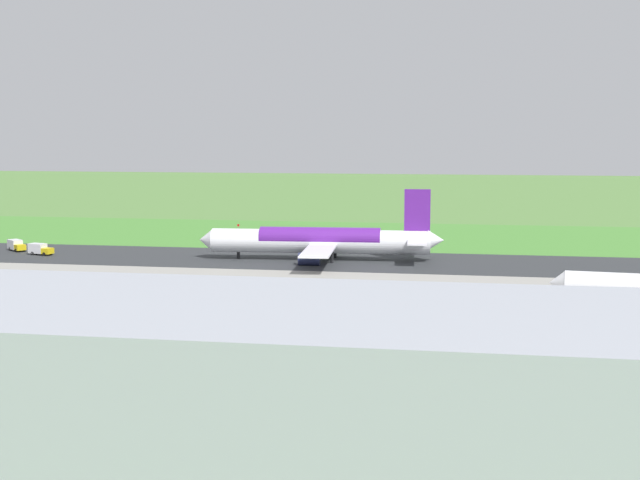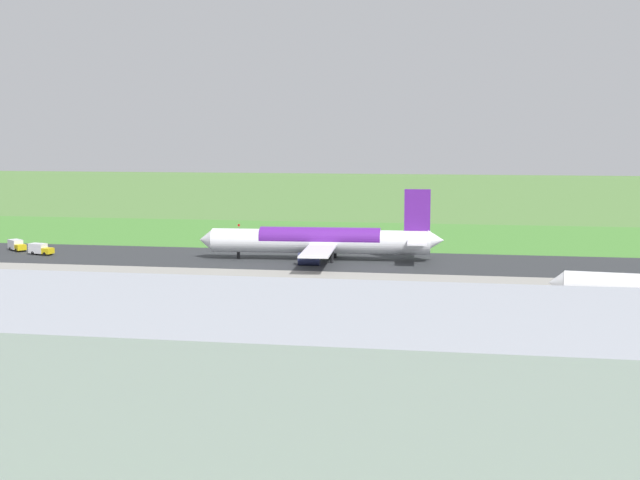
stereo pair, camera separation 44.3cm
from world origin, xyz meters
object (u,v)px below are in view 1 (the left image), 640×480
object	(u,v)px
terminal_building	(146,384)
traffic_cone_orange	(209,235)
service_car_followme	(602,282)
no_stopping_sign	(238,228)
airliner_main	(322,241)
service_truck_baggage	(16,245)
service_truck_fuel	(40,249)

from	to	relation	value
terminal_building	traffic_cone_orange	bearing A→B (deg)	-74.72
service_car_followme	no_stopping_sign	size ratio (longest dim) A/B	1.56
service_car_followme	no_stopping_sign	world-z (taller)	no_stopping_sign
terminal_building	no_stopping_sign	world-z (taller)	terminal_building
airliner_main	terminal_building	distance (m)	119.24
terminal_building	service_truck_baggage	xyz separation A→B (m)	(79.41, -121.55, -6.16)
service_truck_baggage	service_car_followme	size ratio (longest dim) A/B	1.39
airliner_main	no_stopping_sign	world-z (taller)	airliner_main
traffic_cone_orange	airliner_main	bearing A→B (deg)	134.57
service_truck_baggage	service_truck_fuel	bearing A→B (deg)	148.95
traffic_cone_orange	service_truck_fuel	bearing A→B (deg)	55.85
service_car_followme	no_stopping_sign	xyz separation A→B (m)	(86.66, -67.97, 0.78)
service_truck_fuel	no_stopping_sign	world-z (taller)	no_stopping_sign
airliner_main	no_stopping_sign	bearing A→B (deg)	-55.35
no_stopping_sign	traffic_cone_orange	xyz separation A→B (m)	(6.40, 6.85, -1.35)
airliner_main	traffic_cone_orange	size ratio (longest dim) A/B	98.43
service_car_followme	service_truck_fuel	xyz separation A→B (m)	(120.72, -20.34, 0.56)
service_truck_baggage	no_stopping_sign	xyz separation A→B (m)	(-42.92, -42.29, 0.22)
service_truck_fuel	service_truck_baggage	bearing A→B (deg)	-31.05
no_stopping_sign	service_truck_baggage	bearing A→B (deg)	44.58
terminal_building	service_car_followme	distance (m)	108.41
service_car_followme	service_truck_fuel	world-z (taller)	service_truck_fuel
no_stopping_sign	traffic_cone_orange	bearing A→B (deg)	46.93
terminal_building	service_car_followme	size ratio (longest dim) A/B	22.22
no_stopping_sign	airliner_main	bearing A→B (deg)	124.65
terminal_building	service_truck_fuel	size ratio (longest dim) A/B	15.39
service_truck_fuel	traffic_cone_orange	distance (m)	49.28
traffic_cone_orange	no_stopping_sign	bearing A→B (deg)	-133.07
terminal_building	traffic_cone_orange	size ratio (longest dim) A/B	172.97
service_truck_baggage	service_truck_fuel	distance (m)	10.34
service_truck_baggage	service_car_followme	world-z (taller)	service_truck_baggage
service_truck_fuel	no_stopping_sign	distance (m)	58.55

